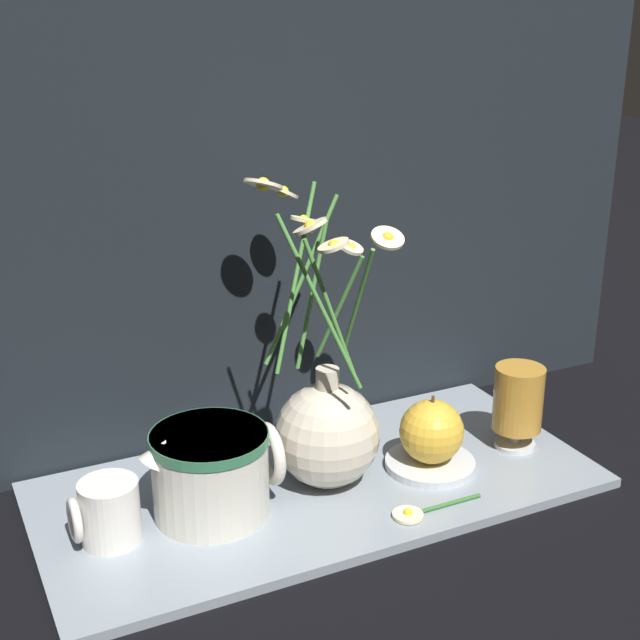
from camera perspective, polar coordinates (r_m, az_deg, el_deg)
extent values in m
plane|color=black|center=(1.12, -0.14, -10.79)|extent=(6.00, 6.00, 0.00)
cube|color=gray|center=(1.12, -0.14, -10.53)|extent=(0.68, 0.32, 0.01)
cube|color=black|center=(1.13, -4.27, 18.66)|extent=(1.18, 0.02, 1.10)
sphere|color=beige|center=(1.09, 0.46, -7.37)|extent=(0.13, 0.13, 0.13)
cylinder|color=beige|center=(1.06, 0.47, -4.10)|extent=(0.03, 0.03, 0.04)
cylinder|color=#4C8E3D|center=(1.04, 2.39, 1.03)|extent=(0.01, 0.08, 0.15)
cylinder|color=beige|center=(1.03, 4.35, 5.26)|extent=(0.04, 0.04, 0.02)
sphere|color=yellow|center=(1.03, 4.35, 5.26)|extent=(0.01, 0.01, 0.01)
cylinder|color=#4C8E3D|center=(1.05, 1.24, 0.78)|extent=(0.04, 0.05, 0.14)
cylinder|color=beige|center=(1.05, 2.00, 4.67)|extent=(0.04, 0.04, 0.02)
sphere|color=yellow|center=(1.05, 2.00, 4.67)|extent=(0.01, 0.01, 0.01)
cylinder|color=#4C8E3D|center=(1.05, -1.04, 2.60)|extent=(0.11, 0.02, 0.20)
cylinder|color=beige|center=(1.07, -2.54, 8.20)|extent=(0.04, 0.04, 0.02)
sphere|color=yellow|center=(1.07, -2.54, 8.20)|extent=(0.01, 0.01, 0.01)
cylinder|color=#4C8E3D|center=(0.99, 0.66, 0.62)|extent=(0.06, 0.03, 0.17)
cylinder|color=beige|center=(0.94, 0.87, 4.80)|extent=(0.04, 0.04, 0.02)
sphere|color=yellow|center=(0.94, 0.87, 4.80)|extent=(0.01, 0.01, 0.01)
cylinder|color=#4C8E3D|center=(1.03, -0.32, 1.61)|extent=(0.05, 0.02, 0.17)
cylinder|color=beige|center=(1.03, -1.15, 6.44)|extent=(0.04, 0.04, 0.01)
sphere|color=yellow|center=(1.03, -1.15, 6.44)|extent=(0.01, 0.01, 0.01)
cylinder|color=#4C8E3D|center=(0.97, -0.03, 1.09)|extent=(0.08, 0.06, 0.20)
cylinder|color=beige|center=(0.90, -0.63, 6.00)|extent=(0.05, 0.05, 0.02)
sphere|color=yellow|center=(0.90, -0.63, 6.00)|extent=(0.01, 0.01, 0.01)
cylinder|color=#4C8E3D|center=(1.03, -1.56, 2.72)|extent=(0.08, 0.05, 0.21)
cylinder|color=beige|center=(1.03, -3.66, 8.67)|extent=(0.06, 0.06, 0.02)
sphere|color=yellow|center=(1.03, -3.66, 8.67)|extent=(0.02, 0.02, 0.02)
cylinder|color=silver|center=(1.02, -13.30, -11.86)|extent=(0.07, 0.07, 0.07)
torus|color=silver|center=(1.01, -15.43, -12.25)|extent=(0.01, 0.05, 0.05)
cylinder|color=beige|center=(1.04, -7.02, -9.73)|extent=(0.13, 0.13, 0.10)
cylinder|color=#33724C|center=(1.02, -7.13, -7.51)|extent=(0.14, 0.14, 0.01)
torus|color=beige|center=(1.06, -3.23, -8.53)|extent=(0.01, 0.08, 0.08)
cone|color=beige|center=(1.00, -10.20, -8.31)|extent=(0.05, 0.04, 0.04)
cylinder|color=silver|center=(1.22, 12.34, -7.76)|extent=(0.05, 0.05, 0.01)
cylinder|color=silver|center=(1.22, 12.39, -7.20)|extent=(0.01, 0.01, 0.02)
cylinder|color=#B77F2D|center=(1.19, 12.58, -4.91)|extent=(0.06, 0.06, 0.09)
cylinder|color=silver|center=(1.15, 7.05, -9.11)|extent=(0.11, 0.11, 0.01)
sphere|color=gold|center=(1.13, 7.15, -7.09)|extent=(0.08, 0.08, 0.08)
cylinder|color=#4C3819|center=(1.11, 7.25, -5.04)|extent=(0.00, 0.00, 0.01)
cylinder|color=#336B2D|center=(1.08, 7.96, -11.65)|extent=(0.10, 0.01, 0.01)
cylinder|color=beige|center=(1.05, 5.64, -12.31)|extent=(0.04, 0.04, 0.00)
sphere|color=yellow|center=(1.05, 5.65, -12.17)|extent=(0.01, 0.01, 0.01)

